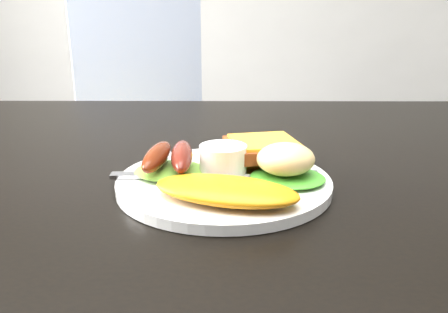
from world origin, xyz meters
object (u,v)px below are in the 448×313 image
dining_chair (133,164)px  plate (224,182)px  person (188,108)px  dining_table (281,167)px

dining_chair → plate: plate is taller
person → dining_table: bearing=128.9°
dining_chair → dining_table: bearing=-88.3°
plate → person: bearing=98.6°
dining_table → plate: bearing=-121.3°
person → plate: size_ratio=6.22×
dining_table → person: size_ratio=0.84×
person → plate: (0.09, -0.62, 0.04)m
dining_chair → plate: (0.32, -0.98, 0.31)m
dining_table → plate: size_ratio=5.21×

